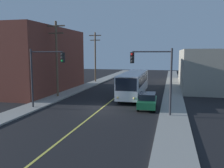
{
  "coord_description": "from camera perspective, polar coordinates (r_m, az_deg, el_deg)",
  "views": [
    {
      "loc": [
        6.97,
        -23.57,
        5.72
      ],
      "look_at": [
        0.0,
        4.72,
        2.0
      ],
      "focal_mm": 38.88,
      "sensor_mm": 36.0,
      "label": 1
    }
  ],
  "objects": [
    {
      "name": "traffic_signal_right_corner",
      "position": [
        22.11,
        9.78,
        3.5
      ],
      "size": [
        3.75,
        0.48,
        6.0
      ],
      "color": "#2D2D33",
      "rests_on": "sidewalk_right"
    },
    {
      "name": "sidewalk_left",
      "position": [
        36.9,
        -9.01,
        -1.62
      ],
      "size": [
        2.5,
        90.0,
        0.15
      ],
      "primitive_type": "cube",
      "color": "gray",
      "rests_on": "ground"
    },
    {
      "name": "city_bus",
      "position": [
        32.03,
        5.17,
        0.25
      ],
      "size": [
        2.65,
        12.18,
        3.2
      ],
      "color": "silver",
      "rests_on": "ground"
    },
    {
      "name": "utility_pole_near",
      "position": [
        31.96,
        -12.88,
        6.57
      ],
      "size": [
        2.4,
        0.28,
        9.57
      ],
      "color": "brown",
      "rests_on": "sidewalk_left"
    },
    {
      "name": "sidewalk_right",
      "position": [
        34.05,
        14.13,
        -2.49
      ],
      "size": [
        2.5,
        90.0,
        0.15
      ],
      "primitive_type": "cube",
      "color": "gray",
      "rests_on": "ground"
    },
    {
      "name": "traffic_signal_left_corner",
      "position": [
        25.33,
        -15.48,
        3.81
      ],
      "size": [
        3.75,
        0.48,
        6.0
      ],
      "color": "#2D2D33",
      "rests_on": "sidewalk_left"
    },
    {
      "name": "building_right_warehouse",
      "position": [
        45.46,
        23.39,
        3.43
      ],
      "size": [
        12.0,
        23.2,
        6.28
      ],
      "color": "gray",
      "rests_on": "ground"
    },
    {
      "name": "parked_car_green",
      "position": [
        25.42,
        8.33,
        -3.87
      ],
      "size": [
        1.95,
        4.46,
        1.62
      ],
      "color": "#196038",
      "rests_on": "ground"
    },
    {
      "name": "building_left_brick",
      "position": [
        38.59,
        -18.27,
        5.38
      ],
      "size": [
        10.0,
        17.38,
        9.38
      ],
      "color": "brown",
      "rests_on": "ground"
    },
    {
      "name": "utility_pole_mid",
      "position": [
        47.87,
        -3.96,
        6.91
      ],
      "size": [
        2.4,
        0.28,
        9.57
      ],
      "color": "brown",
      "rests_on": "sidewalk_left"
    },
    {
      "name": "ground_plane",
      "position": [
        25.24,
        -2.58,
        -5.83
      ],
      "size": [
        120.0,
        120.0,
        0.0
      ],
      "primitive_type": "plane",
      "color": "black"
    },
    {
      "name": "lane_stripe_center",
      "position": [
        39.61,
        3.56,
        -1.03
      ],
      "size": [
        0.16,
        60.0,
        0.01
      ],
      "primitive_type": "cube",
      "color": "#D8CC4C",
      "rests_on": "ground"
    }
  ]
}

